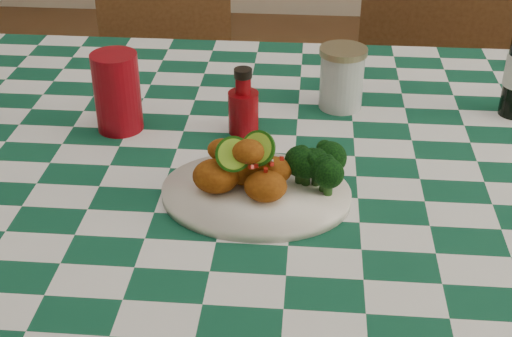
# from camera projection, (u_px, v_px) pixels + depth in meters

# --- Properties ---
(dining_table) EXTENTS (1.66, 1.06, 0.79)m
(dining_table) POSITION_uv_depth(u_px,v_px,m) (289.00, 323.00, 1.43)
(dining_table) COLOR #104931
(dining_table) RESTS_ON ground
(plate) EXTENTS (0.30, 0.24, 0.02)m
(plate) POSITION_uv_depth(u_px,v_px,m) (256.00, 194.00, 1.10)
(plate) COLOR white
(plate) RESTS_ON dining_table
(fried_chicken_pile) EXTENTS (0.13, 0.10, 0.09)m
(fried_chicken_pile) POSITION_uv_depth(u_px,v_px,m) (249.00, 165.00, 1.07)
(fried_chicken_pile) COLOR #8C460D
(fried_chicken_pile) RESTS_ON plate
(broccoli_side) EXTENTS (0.09, 0.09, 0.07)m
(broccoli_side) POSITION_uv_depth(u_px,v_px,m) (315.00, 169.00, 1.08)
(broccoli_side) COLOR black
(broccoli_side) RESTS_ON plate
(red_tumbler) EXTENTS (0.11, 0.11, 0.14)m
(red_tumbler) POSITION_uv_depth(u_px,v_px,m) (117.00, 92.00, 1.27)
(red_tumbler) COLOR maroon
(red_tumbler) RESTS_ON dining_table
(ketchup_bottle) EXTENTS (0.06, 0.06, 0.12)m
(ketchup_bottle) POSITION_uv_depth(u_px,v_px,m) (243.00, 101.00, 1.26)
(ketchup_bottle) COLOR #71050A
(ketchup_bottle) RESTS_ON dining_table
(mason_jar) EXTENTS (0.11, 0.11, 0.12)m
(mason_jar) POSITION_uv_depth(u_px,v_px,m) (342.00, 78.00, 1.35)
(mason_jar) COLOR #B2BCBA
(mason_jar) RESTS_ON dining_table
(wooden_chair_left) EXTENTS (0.48, 0.49, 0.82)m
(wooden_chair_left) POSITION_uv_depth(u_px,v_px,m) (179.00, 140.00, 2.04)
(wooden_chair_left) COLOR #472814
(wooden_chair_left) RESTS_ON ground
(wooden_chair_right) EXTENTS (0.48, 0.50, 0.91)m
(wooden_chair_right) POSITION_uv_depth(u_px,v_px,m) (422.00, 135.00, 1.97)
(wooden_chair_right) COLOR #472814
(wooden_chair_right) RESTS_ON ground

